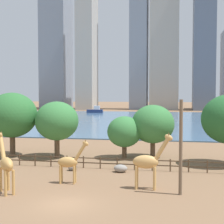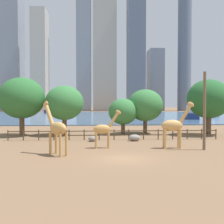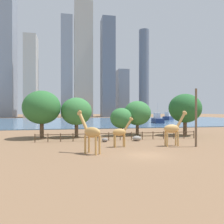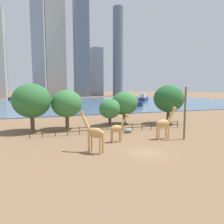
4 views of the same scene
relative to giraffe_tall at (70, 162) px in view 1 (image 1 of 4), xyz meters
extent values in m
plane|color=brown|center=(1.43, 74.34, -1.93)|extent=(400.00, 400.00, 0.00)
cube|color=#476B8C|center=(1.43, 71.34, -1.83)|extent=(180.00, 86.00, 0.20)
cylinder|color=tan|center=(0.45, 0.28, -1.11)|extent=(0.20, 0.20, 1.64)
cylinder|color=tan|center=(0.48, -0.23, -1.11)|extent=(0.20, 0.20, 1.64)
cylinder|color=tan|center=(-0.82, 0.21, -1.11)|extent=(0.20, 0.20, 1.64)
cylinder|color=tan|center=(-0.79, -0.29, -1.11)|extent=(0.20, 0.20, 1.64)
ellipsoid|color=tan|center=(-0.17, -0.01, 0.00)|extent=(1.85, 0.82, 0.95)
cylinder|color=tan|center=(0.99, 0.05, 0.95)|extent=(1.22, 0.36, 1.69)
ellipsoid|color=tan|center=(1.46, 0.08, 1.72)|extent=(0.71, 0.33, 0.63)
cone|color=brown|center=(1.46, 0.15, 2.00)|extent=(0.09, 0.09, 0.17)
cone|color=brown|center=(1.47, 0.00, 2.00)|extent=(0.09, 0.09, 0.17)
cylinder|color=tan|center=(7.64, -0.25, -0.94)|extent=(0.23, 0.23, 1.97)
cylinder|color=tan|center=(7.63, -0.86, -0.94)|extent=(0.23, 0.23, 1.97)
cylinder|color=tan|center=(6.11, -0.24, -0.94)|extent=(0.23, 0.23, 1.97)
cylinder|color=tan|center=(6.10, -0.85, -0.94)|extent=(0.23, 0.23, 1.97)
ellipsoid|color=tan|center=(6.87, -0.55, 0.39)|extent=(2.19, 0.89, 1.14)
cylinder|color=tan|center=(8.23, -0.56, 1.56)|extent=(1.40, 0.36, 2.07)
ellipsoid|color=tan|center=(8.78, -0.56, 2.51)|extent=(0.84, 0.36, 0.75)
cone|color=brown|center=(8.78, -0.48, 2.84)|extent=(0.10, 0.10, 0.21)
cone|color=brown|center=(8.78, -0.65, 2.84)|extent=(0.10, 0.10, 0.21)
cylinder|color=tan|center=(-4.85, -3.44, -0.92)|extent=(0.33, 0.33, 2.01)
cylinder|color=tan|center=(-4.39, -3.02, -0.92)|extent=(0.33, 0.33, 2.01)
cylinder|color=tan|center=(-3.81, -4.59, -0.92)|extent=(0.33, 0.33, 2.01)
cylinder|color=tan|center=(-3.35, -4.18, -0.92)|extent=(0.33, 0.33, 2.01)
ellipsoid|color=tan|center=(-4.10, -3.81, 0.43)|extent=(2.14, 2.24, 1.16)
cylinder|color=tan|center=(-5.04, -2.76, 1.61)|extent=(1.24, 1.33, 2.08)
ellipsoid|color=tan|center=(-5.42, -2.33, 2.56)|extent=(0.84, 0.88, 0.77)
cone|color=brown|center=(-5.36, -2.27, 2.89)|extent=(0.15, 0.15, 0.21)
cylinder|color=brown|center=(9.75, -1.70, 1.89)|extent=(0.28, 0.28, 7.63)
ellipsoid|color=gray|center=(3.82, 5.14, -1.53)|extent=(1.42, 1.05, 0.79)
ellipsoid|color=gray|center=(-1.27, 4.98, -1.62)|extent=(0.93, 0.83, 0.62)
cylinder|color=#4C3826|center=(-9.71, 6.34, -1.28)|extent=(0.14, 0.14, 1.30)
cylinder|color=#4C3826|center=(-7.86, 6.34, -1.28)|extent=(0.14, 0.14, 1.30)
cylinder|color=#4C3826|center=(-6.00, 6.34, -1.28)|extent=(0.14, 0.14, 1.30)
cylinder|color=#4C3826|center=(-4.15, 6.34, -1.28)|extent=(0.14, 0.14, 1.30)
cylinder|color=#4C3826|center=(-2.29, 6.34, -1.28)|extent=(0.14, 0.14, 1.30)
cylinder|color=#4C3826|center=(-0.43, 6.34, -1.28)|extent=(0.14, 0.14, 1.30)
cylinder|color=#4C3826|center=(1.42, 6.34, -1.28)|extent=(0.14, 0.14, 1.30)
cylinder|color=#4C3826|center=(3.28, 6.34, -1.28)|extent=(0.14, 0.14, 1.30)
cylinder|color=#4C3826|center=(5.14, 6.34, -1.28)|extent=(0.14, 0.14, 1.30)
cylinder|color=#4C3826|center=(6.99, 6.34, -1.28)|extent=(0.14, 0.14, 1.30)
cylinder|color=#4C3826|center=(8.85, 6.34, -1.28)|extent=(0.14, 0.14, 1.30)
cylinder|color=#4C3826|center=(10.71, 6.34, -1.28)|extent=(0.14, 0.14, 1.30)
cylinder|color=#4C3826|center=(12.56, 6.34, -1.28)|extent=(0.14, 0.14, 1.30)
cube|color=#4C3826|center=(1.43, 6.34, -0.82)|extent=(26.10, 0.08, 0.10)
cube|color=#4C3826|center=(1.43, 6.34, -1.34)|extent=(26.10, 0.08, 0.10)
cylinder|color=brown|center=(-5.31, 11.65, -0.71)|extent=(0.64, 0.64, 2.44)
ellipsoid|color=#387A3D|center=(-5.31, 11.65, 2.69)|extent=(5.44, 5.44, 4.90)
cylinder|color=brown|center=(6.58, 13.50, -0.86)|extent=(0.60, 0.60, 2.13)
ellipsoid|color=#387A3D|center=(6.58, 13.50, 2.33)|extent=(5.33, 5.33, 4.79)
cylinder|color=brown|center=(3.13, 12.56, -1.11)|extent=(0.58, 0.58, 1.63)
ellipsoid|color=#387A3D|center=(3.13, 12.56, 1.41)|extent=(4.26, 4.26, 3.83)
cylinder|color=brown|center=(-11.20, 11.38, -0.55)|extent=(0.69, 0.69, 2.75)
ellipsoid|color=#2D6B33|center=(-11.20, 11.38, 3.38)|extent=(6.38, 6.38, 5.74)
cube|color=navy|center=(-22.00, 103.24, -1.10)|extent=(6.45, 2.64, 1.26)
cube|color=silver|center=(-21.21, 103.28, 0.30)|extent=(2.36, 1.65, 1.52)
cube|color=#B7B2A8|center=(-32.37, 130.84, 26.22)|extent=(8.13, 13.09, 56.29)
cube|color=gray|center=(-8.25, 139.72, 35.56)|extent=(8.38, 12.06, 74.97)
cube|color=gray|center=(-52.22, 143.42, 46.63)|extent=(13.34, 15.96, 97.12)
cube|color=#ADA89E|center=(4.06, 138.43, 41.26)|extent=(13.68, 9.70, 86.37)
cube|color=slate|center=(22.27, 135.85, 35.37)|extent=(9.77, 12.43, 74.60)
camera|label=1|loc=(9.25, -29.25, 6.23)|focal=55.00mm
camera|label=2|loc=(-0.74, -28.43, 2.63)|focal=45.00mm
camera|label=3|loc=(-6.58, -27.60, 2.79)|focal=35.00mm
camera|label=4|loc=(-10.39, -27.71, 5.76)|focal=35.00mm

